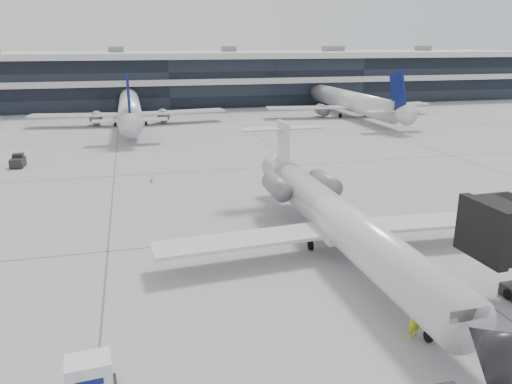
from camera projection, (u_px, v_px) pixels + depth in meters
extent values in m
plane|color=gray|center=(253.00, 238.00, 35.67)|extent=(220.00, 220.00, 0.00)
cube|color=black|center=(165.00, 81.00, 110.35)|extent=(170.00, 22.00, 10.00)
cylinder|color=silver|center=(345.00, 226.00, 31.48)|extent=(2.96, 24.07, 2.70)
cone|color=black|center=(492.00, 346.00, 19.05)|extent=(2.73, 2.83, 2.70)
cone|color=silver|center=(281.00, 170.00, 44.00)|extent=(2.60, 3.23, 2.57)
cube|color=silver|center=(241.00, 240.00, 31.03)|extent=(11.19, 3.48, 0.22)
cube|color=silver|center=(426.00, 222.00, 34.18)|extent=(11.15, 3.25, 0.22)
cylinder|color=slate|center=(277.00, 187.00, 38.48)|extent=(1.54, 3.42, 1.50)
cylinder|color=slate|center=(325.00, 183.00, 39.45)|extent=(1.54, 3.42, 1.50)
cube|color=silver|center=(283.00, 148.00, 42.84)|extent=(0.31, 2.61, 4.51)
cube|color=silver|center=(282.00, 128.00, 42.74)|extent=(7.23, 1.68, 0.16)
cylinder|color=black|center=(428.00, 336.00, 23.25)|extent=(0.19, 0.56, 0.56)
cylinder|color=black|center=(311.00, 245.00, 33.54)|extent=(0.25, 0.64, 0.64)
cylinder|color=black|center=(352.00, 241.00, 34.27)|extent=(0.25, 0.64, 0.64)
cube|color=black|center=(506.00, 228.00, 25.70)|extent=(2.74, 3.32, 2.83)
imported|color=#C4D816|center=(414.00, 318.00, 23.47)|extent=(0.87, 0.73, 2.02)
cube|color=white|center=(89.00, 374.00, 19.52)|extent=(1.85, 1.45, 1.39)
cone|color=orange|center=(151.00, 180.00, 49.63)|extent=(0.34, 0.34, 0.53)
cube|color=orange|center=(151.00, 182.00, 49.70)|extent=(0.46, 0.46, 0.03)
cube|color=black|center=(18.00, 162.00, 55.58)|extent=(1.43, 2.30, 0.92)
cube|color=black|center=(18.00, 156.00, 55.88)|extent=(1.16, 0.97, 0.51)
cylinder|color=black|center=(15.00, 164.00, 56.34)|extent=(0.20, 0.46, 0.45)
cylinder|color=black|center=(25.00, 163.00, 56.55)|extent=(0.20, 0.46, 0.45)
cylinder|color=black|center=(11.00, 167.00, 54.81)|extent=(0.20, 0.46, 0.45)
cylinder|color=black|center=(22.00, 166.00, 55.02)|extent=(0.20, 0.46, 0.45)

